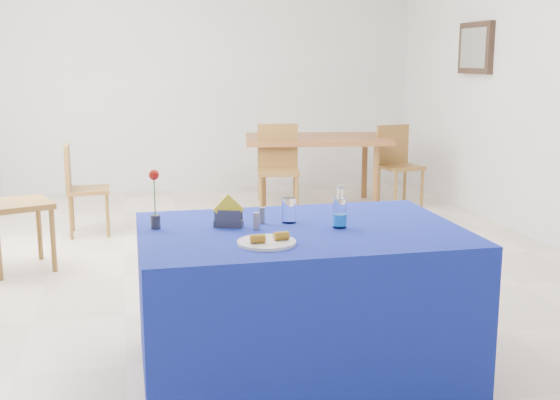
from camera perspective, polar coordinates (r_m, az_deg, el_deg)
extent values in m
plane|color=beige|center=(5.45, -0.69, -5.59)|extent=(7.00, 7.00, 0.00)
plane|color=silver|center=(8.67, -5.56, 10.08)|extent=(5.00, 0.00, 5.00)
plane|color=silver|center=(1.93, 21.16, 4.96)|extent=(5.00, 0.00, 5.00)
cube|color=black|center=(7.58, 15.63, 11.81)|extent=(0.06, 0.64, 0.52)
cube|color=#998C66|center=(7.56, 15.46, 11.82)|extent=(0.02, 0.52, 0.40)
cylinder|color=white|center=(3.21, -1.10, -3.47)|extent=(0.27, 0.27, 0.01)
cylinder|color=white|center=(3.61, 0.73, -0.84)|extent=(0.07, 0.07, 0.13)
cylinder|color=gray|center=(3.48, -1.93, -1.71)|extent=(0.03, 0.03, 0.08)
cylinder|color=slate|center=(3.60, -1.48, -1.26)|extent=(0.03, 0.03, 0.08)
cube|color=navy|center=(3.62, 1.67, -8.14)|extent=(1.60, 1.10, 0.76)
cylinder|color=silver|center=(3.52, 4.88, -1.04)|extent=(0.07, 0.07, 0.15)
cylinder|color=blue|center=(3.53, 4.87, -1.60)|extent=(0.07, 0.07, 0.06)
cylinder|color=white|center=(3.50, 4.91, 0.55)|extent=(0.03, 0.03, 0.05)
cylinder|color=silver|center=(3.49, 4.92, 1.08)|extent=(0.03, 0.03, 0.01)
cube|color=#38393D|center=(3.54, -4.19, -1.92)|extent=(0.16, 0.10, 0.03)
cube|color=#3D3C42|center=(3.51, -4.28, -1.57)|extent=(0.13, 0.05, 0.09)
cube|color=#39383E|center=(3.56, -4.12, -1.39)|extent=(0.13, 0.05, 0.09)
cube|color=yellow|center=(3.52, -4.21, -0.77)|extent=(0.16, 0.02, 0.16)
cylinder|color=#27272D|center=(3.55, -10.08, -1.76)|extent=(0.05, 0.05, 0.07)
cylinder|color=#1B6C27|center=(3.52, -10.15, 0.07)|extent=(0.01, 0.01, 0.22)
sphere|color=#B5150C|center=(3.50, -10.22, 2.03)|extent=(0.05, 0.05, 0.05)
cube|color=brown|center=(7.70, 2.98, 4.96)|extent=(1.67, 1.22, 0.05)
cylinder|color=olive|center=(7.37, -1.40, 1.74)|extent=(0.07, 0.07, 0.71)
cylinder|color=#965A2B|center=(7.50, 7.81, 1.81)|extent=(0.07, 0.07, 0.71)
cylinder|color=brown|center=(8.06, -1.56, 2.57)|extent=(0.07, 0.07, 0.71)
cylinder|color=brown|center=(8.18, 6.88, 2.62)|extent=(0.07, 0.07, 0.71)
cylinder|color=brown|center=(7.00, -1.56, 0.13)|extent=(0.04, 0.04, 0.45)
cylinder|color=brown|center=(7.01, 1.37, 0.15)|extent=(0.04, 0.04, 0.45)
cylinder|color=brown|center=(7.35, -1.58, 0.68)|extent=(0.04, 0.04, 0.45)
cylinder|color=brown|center=(7.36, 1.21, 0.69)|extent=(0.04, 0.04, 0.45)
cube|color=brown|center=(7.14, -0.14, 2.30)|extent=(0.49, 0.49, 0.04)
cube|color=brown|center=(7.29, -0.19, 4.43)|extent=(0.42, 0.12, 0.46)
cylinder|color=brown|center=(7.54, 9.37, 0.70)|extent=(0.03, 0.03, 0.42)
cylinder|color=brown|center=(7.73, 11.47, 0.88)|extent=(0.03, 0.03, 0.42)
cylinder|color=brown|center=(7.82, 8.03, 1.13)|extent=(0.03, 0.03, 0.42)
cylinder|color=brown|center=(8.00, 10.09, 1.29)|extent=(0.03, 0.03, 0.42)
cube|color=brown|center=(7.74, 9.79, 2.65)|extent=(0.46, 0.46, 0.04)
cube|color=brown|center=(7.85, 9.13, 4.49)|extent=(0.39, 0.11, 0.43)
cylinder|color=brown|center=(5.58, -17.96, -3.12)|extent=(0.04, 0.04, 0.49)
cylinder|color=brown|center=(5.95, -18.98, -2.30)|extent=(0.04, 0.04, 0.49)
cube|color=brown|center=(5.66, -20.57, -0.35)|extent=(0.59, 0.59, 0.04)
cylinder|color=brown|center=(6.52, -13.84, -1.25)|extent=(0.03, 0.03, 0.40)
cylinder|color=brown|center=(6.84, -13.85, -0.68)|extent=(0.03, 0.03, 0.40)
cylinder|color=brown|center=(6.53, -16.65, -1.38)|extent=(0.03, 0.03, 0.40)
cylinder|color=brown|center=(6.85, -16.53, -0.80)|extent=(0.03, 0.03, 0.40)
cube|color=brown|center=(6.64, -15.31, 0.78)|extent=(0.38, 0.38, 0.04)
cube|color=brown|center=(6.61, -16.88, 2.56)|extent=(0.04, 0.37, 0.41)
cylinder|color=gold|center=(3.17, -1.83, -3.15)|extent=(0.07, 0.04, 0.04)
cylinder|color=beige|center=(3.17, -1.22, -3.13)|extent=(0.01, 0.03, 0.03)
cylinder|color=gold|center=(3.22, 0.11, -2.92)|extent=(0.07, 0.05, 0.04)
cylinder|color=beige|center=(3.23, 0.68, -2.87)|extent=(0.01, 0.03, 0.03)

